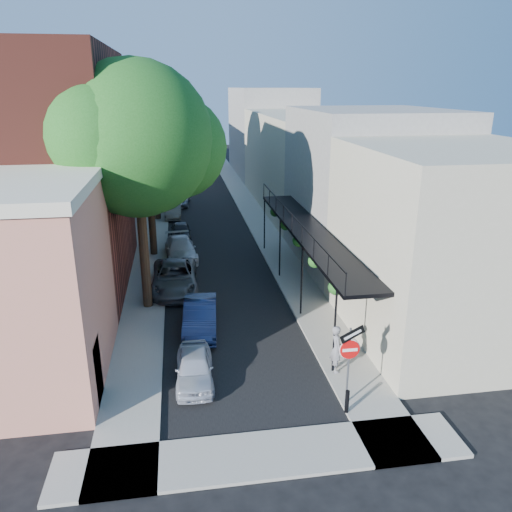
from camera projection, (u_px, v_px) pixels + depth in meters
name	position (u px, v px, depth m)	size (l,w,h in m)	color
ground	(258.00, 434.00, 15.41)	(160.00, 160.00, 0.00)	black
road_surface	(204.00, 209.00, 43.46)	(6.00, 64.00, 0.01)	black
sidewalk_left	(157.00, 210.00, 42.85)	(2.00, 64.00, 0.12)	gray
sidewalk_right	(249.00, 207.00, 44.02)	(2.00, 64.00, 0.12)	gray
sidewalk_cross	(264.00, 455.00, 14.46)	(12.00, 2.00, 0.12)	gray
buildings_left	(84.00, 156.00, 39.34)	(10.10, 59.10, 12.00)	tan
buildings_right	(307.00, 157.00, 42.86)	(9.80, 55.00, 10.00)	#B8AF98
sign_post	(350.00, 353.00, 16.12)	(0.89, 0.17, 2.99)	#595B60
bollard	(347.00, 401.00, 16.15)	(0.14, 0.14, 0.80)	black
oak_near	(146.00, 142.00, 21.96)	(7.48, 6.80, 11.42)	#311E13
oak_mid	(153.00, 142.00, 29.67)	(6.60, 6.00, 10.20)	#311E13
oak_far	(158.00, 113.00, 37.74)	(7.70, 7.00, 11.90)	#311E13
parked_car_a	(194.00, 367.00, 18.02)	(1.34, 3.33, 1.13)	#B2B7C5
parked_car_b	(200.00, 317.00, 21.77)	(1.41, 4.04, 1.33)	#172249
parked_car_c	(175.00, 277.00, 26.12)	(2.33, 5.05, 1.40)	#525459
parked_car_d	(181.00, 249.00, 30.88)	(1.78, 4.38, 1.27)	silver
parked_car_e	(181.00, 231.00, 34.83)	(1.37, 3.41, 1.16)	black
parked_car_f	(173.00, 210.00, 40.59)	(1.29, 3.69, 1.21)	#645F54
parked_car_g	(176.00, 198.00, 44.90)	(2.26, 4.89, 1.36)	#959AA8
pedestrian	(336.00, 349.00, 18.37)	(0.67, 0.44, 1.83)	slate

